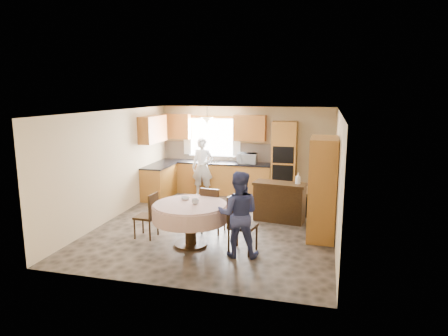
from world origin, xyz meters
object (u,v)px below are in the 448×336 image
(sideboard, at_px, (279,203))
(chair_right, at_px, (239,220))
(oven_tower, at_px, (284,160))
(person_sink, at_px, (203,167))
(chair_back, at_px, (212,208))
(chair_left, at_px, (149,213))
(dining_table, at_px, (190,213))
(person_dining, at_px, (238,214))
(cupboard, at_px, (322,188))

(sideboard, distance_m, chair_right, 2.02)
(oven_tower, bearing_deg, person_sink, -169.47)
(oven_tower, distance_m, person_sink, 2.28)
(chair_back, xyz_separation_m, person_sink, (-1.10, 2.87, 0.28))
(sideboard, bearing_deg, chair_right, -96.69)
(oven_tower, relative_size, chair_left, 2.30)
(dining_table, bearing_deg, chair_left, 168.81)
(chair_left, xyz_separation_m, person_dining, (1.93, -0.44, 0.27))
(sideboard, relative_size, chair_left, 1.28)
(cupboard, distance_m, chair_left, 3.51)
(dining_table, xyz_separation_m, chair_left, (-0.94, 0.19, -0.14))
(sideboard, relative_size, chair_back, 1.19)
(oven_tower, xyz_separation_m, dining_table, (-1.34, -4.01, -0.42))
(oven_tower, xyz_separation_m, chair_back, (-1.13, -3.28, -0.52))
(sideboard, height_order, cupboard, cupboard)
(chair_right, bearing_deg, sideboard, -4.07)
(dining_table, height_order, chair_right, chair_right)
(dining_table, bearing_deg, cupboard, 24.70)
(cupboard, xyz_separation_m, chair_right, (-1.46, -1.15, -0.43))
(sideboard, xyz_separation_m, person_sink, (-2.36, 1.68, 0.41))
(chair_right, relative_size, person_sink, 0.64)
(chair_back, relative_size, chair_right, 0.93)
(oven_tower, distance_m, chair_back, 3.51)
(sideboard, xyz_separation_m, chair_back, (-1.26, -1.19, 0.12))
(chair_back, bearing_deg, dining_table, 80.32)
(chair_back, xyz_separation_m, person_dining, (0.78, -0.97, 0.23))
(sideboard, bearing_deg, cupboard, -32.06)
(chair_left, bearing_deg, dining_table, 82.05)
(chair_left, xyz_separation_m, chair_right, (1.89, -0.22, 0.08))
(chair_back, bearing_deg, cupboard, -163.12)
(oven_tower, distance_m, cupboard, 3.09)
(dining_table, xyz_separation_m, person_dining, (0.99, -0.25, 0.13))
(dining_table, distance_m, chair_right, 0.95)
(person_sink, bearing_deg, chair_right, -67.71)
(cupboard, height_order, person_sink, cupboard)
(chair_back, relative_size, person_sink, 0.60)
(chair_left, xyz_separation_m, person_sink, (0.05, 3.41, 0.32))
(chair_back, bearing_deg, person_sink, -62.09)
(cupboard, xyz_separation_m, chair_back, (-2.20, -0.39, -0.47))
(dining_table, distance_m, person_dining, 1.03)
(cupboard, height_order, chair_right, cupboard)
(oven_tower, xyz_separation_m, sideboard, (0.13, -2.10, -0.64))
(chair_left, bearing_deg, oven_tower, 152.38)
(cupboard, height_order, person_dining, cupboard)
(dining_table, relative_size, person_dining, 0.93)
(oven_tower, xyz_separation_m, person_dining, (-0.35, -4.26, -0.28))
(dining_table, bearing_deg, sideboard, 52.31)
(chair_back, xyz_separation_m, chair_right, (0.73, -0.76, 0.04))
(sideboard, relative_size, dining_table, 0.81)
(person_sink, bearing_deg, sideboard, -40.03)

